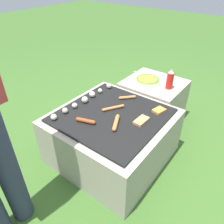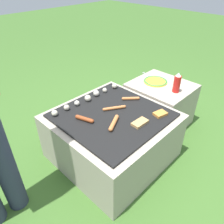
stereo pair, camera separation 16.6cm
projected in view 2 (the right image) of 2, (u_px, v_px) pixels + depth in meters
The scene contains 13 objects.
ground_plane at pixel (112, 155), 1.92m from camera, with size 14.00×14.00×0.00m, color #3D6628.
grill at pixel (112, 136), 1.80m from camera, with size 0.85×0.85×0.43m.
side_ledge at pixel (159, 104), 2.21m from camera, with size 0.51×0.55×0.43m.
sausage_front_center at pixel (114, 123), 1.56m from camera, with size 0.17×0.10×0.03m.
sausage_mid_right at pixel (114, 108), 1.72m from camera, with size 0.17×0.11×0.02m.
sausage_back_right at pixel (131, 98), 1.84m from camera, with size 0.12×0.11×0.03m.
sausage_mid_left at pixel (84, 119), 1.60m from camera, with size 0.07×0.15×0.03m.
bread_slice_center at pixel (160, 114), 1.66m from camera, with size 0.11×0.09×0.02m.
bread_slice_right at pixel (140, 123), 1.57m from camera, with size 0.13×0.07×0.02m.
mushroom_row at pixel (88, 98), 1.83m from camera, with size 0.68×0.07×0.05m.
plate_colorful at pixel (155, 81), 2.12m from camera, with size 0.23×0.23×0.02m.
condiment_bottle at pixel (177, 83), 1.92m from camera, with size 0.06×0.06×0.18m.
fork_utensil at pixel (149, 75), 2.24m from camera, with size 0.05×0.19×0.01m.
Camera 2 is at (-0.98, -0.96, 1.39)m, focal length 35.00 mm.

